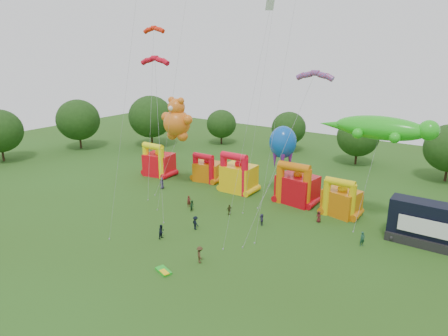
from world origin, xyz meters
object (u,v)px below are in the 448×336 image
Objects in this scene: teddy_bear_kite at (174,132)px; gecko_kite at (376,143)px; stage_trailer at (426,224)px; bouncy_castle_0 at (158,163)px; spectator_0 at (162,183)px; spectator_4 at (229,210)px; octopus_kite at (281,151)px; bouncy_castle_2 at (238,176)px.

gecko_kite is (30.57, 4.00, 1.45)m from teddy_bear_kite.
bouncy_castle_0 is at bearing 177.92° from stage_trailer.
stage_trailer is at bearing 13.45° from spectator_0.
stage_trailer is 11.43m from gecko_kite.
teddy_bear_kite is 30.87m from gecko_kite.
octopus_kite is at bearing -163.10° from spectator_4.
bouncy_castle_0 reaches higher than spectator_0.
stage_trailer is 5.36× the size of spectator_4.
bouncy_castle_0 is 0.41× the size of teddy_bear_kite.
stage_trailer is 22.83m from octopus_kite.
teddy_bear_kite is 1.35× the size of octopus_kite.
spectator_0 is 15.69m from spectator_4.
teddy_bear_kite is (7.55, -3.70, 7.35)m from bouncy_castle_0.
spectator_4 is at bearing -16.98° from teddy_bear_kite.
bouncy_castle_2 reaches higher than stage_trailer.
teddy_bear_kite reaches higher than spectator_0.
spectator_0 is at bearing -70.33° from spectator_4.
stage_trailer is 4.44× the size of spectator_0.
spectator_4 is (4.32, -8.96, -1.79)m from bouncy_castle_2.
gecko_kite is at bearing 17.94° from spectator_0.
bouncy_castle_0 is at bearing -173.15° from octopus_kite.
teddy_bear_kite is 9.12m from spectator_0.
bouncy_castle_2 is (16.80, 1.11, 0.19)m from bouncy_castle_0.
stage_trailer is 39.90m from spectator_0.
bouncy_castle_0 is 45.40m from stage_trailer.
spectator_4 is at bearing -64.27° from bouncy_castle_2.
bouncy_castle_0 is 39.13m from gecko_kite.
stage_trailer reaches higher than spectator_0.
bouncy_castle_2 is at bearing 37.76° from spectator_0.
stage_trailer is 25.10m from spectator_4.
teddy_bear_kite is at bearing -26.10° from bouncy_castle_0.
octopus_kite is (-14.61, 2.53, -3.76)m from gecko_kite.
gecko_kite is 15.29m from octopus_kite.
gecko_kite is 1.30× the size of octopus_kite.
gecko_kite reaches higher than bouncy_castle_0.
stage_trailer is 0.74× the size of octopus_kite.
teddy_bear_kite reaches higher than stage_trailer.
spectator_0 is at bearing -174.95° from stage_trailer.
bouncy_castle_0 is at bearing 146.09° from spectator_0.
teddy_bear_kite reaches higher than bouncy_castle_2.
spectator_4 is (21.12, -7.84, -1.61)m from bouncy_castle_0.
bouncy_castle_2 reaches higher than spectator_0.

